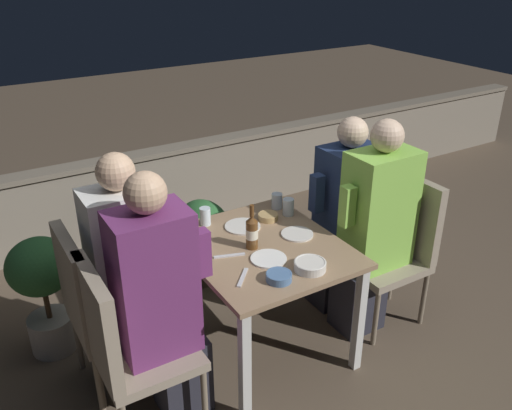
{
  "coord_description": "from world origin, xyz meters",
  "views": [
    {
      "loc": [
        -1.38,
        -2.22,
        2.23
      ],
      "look_at": [
        0.0,
        0.07,
        0.93
      ],
      "focal_mm": 38.0,
      "sensor_mm": 36.0,
      "label": 1
    }
  ],
  "objects_px": {
    "chair_left_near": "(122,340)",
    "person_purple_stripe": "(162,302)",
    "chair_left_far": "(96,302)",
    "potted_plant": "(43,284)",
    "person_green_blouse": "(373,229)",
    "beer_bottle": "(252,232)",
    "person_white_polo": "(133,271)",
    "chair_right_far": "(366,220)",
    "person_navy_jumper": "(343,214)",
    "chair_right_near": "(397,239)"
  },
  "relations": [
    {
      "from": "chair_right_near",
      "to": "potted_plant",
      "type": "bearing_deg",
      "value": 158.68
    },
    {
      "from": "chair_right_near",
      "to": "person_navy_jumper",
      "type": "distance_m",
      "value": 0.37
    },
    {
      "from": "person_green_blouse",
      "to": "potted_plant",
      "type": "bearing_deg",
      "value": 156.44
    },
    {
      "from": "person_purple_stripe",
      "to": "person_green_blouse",
      "type": "xyz_separation_m",
      "value": [
        1.37,
        0.04,
        -0.01
      ]
    },
    {
      "from": "chair_left_near",
      "to": "person_purple_stripe",
      "type": "bearing_deg",
      "value": -0.0
    },
    {
      "from": "chair_left_near",
      "to": "potted_plant",
      "type": "height_order",
      "value": "chair_left_near"
    },
    {
      "from": "chair_left_near",
      "to": "beer_bottle",
      "type": "distance_m",
      "value": 0.88
    },
    {
      "from": "chair_right_near",
      "to": "chair_left_near",
      "type": "bearing_deg",
      "value": -178.57
    },
    {
      "from": "person_navy_jumper",
      "to": "beer_bottle",
      "type": "xyz_separation_m",
      "value": [
        -0.77,
        -0.16,
        0.16
      ]
    },
    {
      "from": "person_green_blouse",
      "to": "potted_plant",
      "type": "xyz_separation_m",
      "value": [
        -1.78,
        0.78,
        -0.22
      ]
    },
    {
      "from": "chair_left_near",
      "to": "chair_right_near",
      "type": "height_order",
      "value": "same"
    },
    {
      "from": "chair_left_near",
      "to": "beer_bottle",
      "type": "xyz_separation_m",
      "value": [
        0.82,
        0.19,
        0.26
      ]
    },
    {
      "from": "person_white_polo",
      "to": "person_navy_jumper",
      "type": "height_order",
      "value": "person_white_polo"
    },
    {
      "from": "beer_bottle",
      "to": "chair_left_far",
      "type": "bearing_deg",
      "value": 168.75
    },
    {
      "from": "chair_right_far",
      "to": "beer_bottle",
      "type": "bearing_deg",
      "value": -170.98
    },
    {
      "from": "person_purple_stripe",
      "to": "person_white_polo",
      "type": "bearing_deg",
      "value": 92.73
    },
    {
      "from": "chair_left_far",
      "to": "potted_plant",
      "type": "bearing_deg",
      "value": 111.74
    },
    {
      "from": "chair_left_near",
      "to": "potted_plant",
      "type": "bearing_deg",
      "value": 103.88
    },
    {
      "from": "chair_left_near",
      "to": "person_purple_stripe",
      "type": "xyz_separation_m",
      "value": [
        0.21,
        -0.0,
        0.14
      ]
    },
    {
      "from": "chair_right_near",
      "to": "person_green_blouse",
      "type": "height_order",
      "value": "person_green_blouse"
    },
    {
      "from": "chair_left_near",
      "to": "chair_right_far",
      "type": "height_order",
      "value": "same"
    },
    {
      "from": "person_green_blouse",
      "to": "chair_left_near",
      "type": "bearing_deg",
      "value": -178.38
    },
    {
      "from": "chair_left_far",
      "to": "beer_bottle",
      "type": "bearing_deg",
      "value": -11.25
    },
    {
      "from": "chair_right_far",
      "to": "person_white_polo",
      "type": "bearing_deg",
      "value": 179.64
    },
    {
      "from": "person_white_polo",
      "to": "person_navy_jumper",
      "type": "xyz_separation_m",
      "value": [
        1.4,
        -0.01,
        -0.02
      ]
    },
    {
      "from": "chair_left_near",
      "to": "chair_right_far",
      "type": "xyz_separation_m",
      "value": [
        1.81,
        0.35,
        0.0
      ]
    },
    {
      "from": "chair_right_far",
      "to": "beer_bottle",
      "type": "relative_size",
      "value": 3.66
    },
    {
      "from": "person_purple_stripe",
      "to": "potted_plant",
      "type": "distance_m",
      "value": 0.95
    },
    {
      "from": "chair_left_far",
      "to": "chair_right_far",
      "type": "relative_size",
      "value": 1.0
    },
    {
      "from": "chair_left_near",
      "to": "chair_left_far",
      "type": "bearing_deg",
      "value": 92.84
    },
    {
      "from": "person_white_polo",
      "to": "chair_right_far",
      "type": "distance_m",
      "value": 1.62
    },
    {
      "from": "person_green_blouse",
      "to": "beer_bottle",
      "type": "relative_size",
      "value": 5.21
    },
    {
      "from": "person_purple_stripe",
      "to": "person_green_blouse",
      "type": "bearing_deg",
      "value": 1.86
    },
    {
      "from": "chair_right_far",
      "to": "beer_bottle",
      "type": "height_order",
      "value": "beer_bottle"
    },
    {
      "from": "chair_left_near",
      "to": "person_white_polo",
      "type": "distance_m",
      "value": 0.42
    },
    {
      "from": "person_white_polo",
      "to": "person_green_blouse",
      "type": "height_order",
      "value": "person_green_blouse"
    },
    {
      "from": "chair_left_near",
      "to": "person_purple_stripe",
      "type": "height_order",
      "value": "person_purple_stripe"
    },
    {
      "from": "chair_right_near",
      "to": "person_green_blouse",
      "type": "relative_size",
      "value": 0.7
    },
    {
      "from": "chair_left_far",
      "to": "potted_plant",
      "type": "distance_m",
      "value": 0.51
    },
    {
      "from": "chair_right_near",
      "to": "potted_plant",
      "type": "height_order",
      "value": "chair_right_near"
    },
    {
      "from": "chair_left_near",
      "to": "person_green_blouse",
      "type": "relative_size",
      "value": 0.7
    },
    {
      "from": "person_purple_stripe",
      "to": "chair_right_near",
      "type": "xyz_separation_m",
      "value": [
        1.58,
        0.04,
        -0.14
      ]
    },
    {
      "from": "person_green_blouse",
      "to": "person_navy_jumper",
      "type": "bearing_deg",
      "value": 87.46
    },
    {
      "from": "person_purple_stripe",
      "to": "chair_left_far",
      "type": "height_order",
      "value": "person_purple_stripe"
    },
    {
      "from": "person_purple_stripe",
      "to": "person_navy_jumper",
      "type": "bearing_deg",
      "value": 14.06
    },
    {
      "from": "chair_left_far",
      "to": "person_navy_jumper",
      "type": "xyz_separation_m",
      "value": [
        1.61,
        -0.01,
        0.1
      ]
    },
    {
      "from": "person_purple_stripe",
      "to": "beer_bottle",
      "type": "height_order",
      "value": "person_purple_stripe"
    },
    {
      "from": "person_navy_jumper",
      "to": "person_green_blouse",
      "type": "bearing_deg",
      "value": -92.54
    },
    {
      "from": "chair_left_near",
      "to": "chair_right_near",
      "type": "distance_m",
      "value": 1.79
    },
    {
      "from": "person_purple_stripe",
      "to": "person_white_polo",
      "type": "xyz_separation_m",
      "value": [
        -0.02,
        0.36,
        -0.01
      ]
    }
  ]
}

